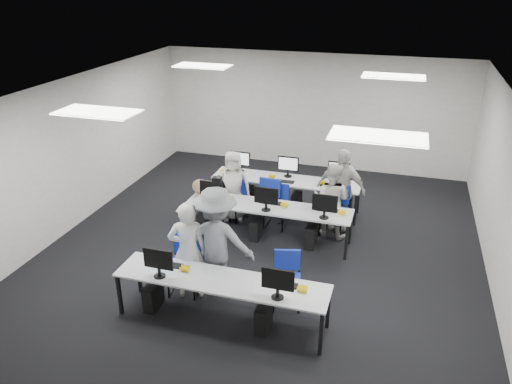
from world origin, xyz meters
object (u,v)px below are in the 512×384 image
(chair_5, at_px, (239,203))
(student_0, at_px, (188,251))
(chair_1, at_px, (286,289))
(student_1, at_px, (331,200))
(chair_4, at_px, (334,219))
(chair_7, at_px, (331,216))
(chair_6, at_px, (273,204))
(desk_mid, at_px, (269,208))
(desk_front, at_px, (221,283))
(photographer, at_px, (217,242))
(chair_0, at_px, (185,274))
(student_3, at_px, (341,189))
(chair_2, at_px, (232,206))
(student_2, at_px, (233,186))
(chair_3, at_px, (276,214))

(chair_5, height_order, student_0, student_0)
(chair_5, relative_size, student_0, 0.49)
(chair_1, xyz_separation_m, student_1, (0.29, 2.48, 0.48))
(chair_1, distance_m, chair_4, 2.61)
(chair_4, bearing_deg, chair_7, 123.20)
(chair_6, relative_size, student_1, 0.65)
(desk_mid, bearing_deg, chair_6, 99.44)
(desk_front, bearing_deg, desk_mid, 90.00)
(desk_mid, relative_size, chair_6, 3.25)
(chair_7, height_order, photographer, photographer)
(chair_0, xyz_separation_m, chair_1, (1.68, 0.11, -0.02))
(chair_1, height_order, student_3, student_3)
(chair_5, xyz_separation_m, student_0, (0.19, -3.03, 0.57))
(chair_1, bearing_deg, student_0, 174.26)
(chair_2, bearing_deg, student_0, -80.04)
(chair_7, bearing_deg, chair_5, -165.90)
(student_1, bearing_deg, chair_4, -109.56)
(chair_0, height_order, chair_7, chair_0)
(chair_2, bearing_deg, desk_front, -68.58)
(chair_0, relative_size, chair_5, 1.18)
(student_0, bearing_deg, student_2, -106.83)
(chair_1, xyz_separation_m, chair_7, (0.26, 2.79, -0.02))
(chair_3, height_order, photographer, photographer)
(desk_mid, distance_m, chair_0, 2.23)
(chair_3, distance_m, chair_5, 0.97)
(chair_5, relative_size, student_2, 0.54)
(photographer, bearing_deg, chair_4, -129.70)
(student_2, height_order, photographer, photographer)
(chair_4, height_order, chair_7, chair_4)
(desk_front, relative_size, chair_1, 3.62)
(chair_6, xyz_separation_m, student_3, (1.40, -0.02, 0.54))
(chair_4, height_order, photographer, photographer)
(chair_3, bearing_deg, chair_6, 116.61)
(desk_mid, height_order, chair_6, chair_6)
(chair_4, relative_size, chair_6, 0.99)
(desk_mid, height_order, student_2, student_2)
(desk_front, relative_size, desk_mid, 1.00)
(chair_6, relative_size, student_3, 0.58)
(student_3, bearing_deg, chair_2, -164.13)
(chair_4, distance_m, student_1, 0.47)
(chair_0, xyz_separation_m, chair_4, (2.04, 2.70, 0.00))
(desk_front, xyz_separation_m, photographer, (-0.33, 0.70, 0.25))
(desk_front, xyz_separation_m, student_0, (-0.73, 0.47, 0.15))
(chair_5, height_order, student_1, student_1)
(chair_4, height_order, chair_5, chair_4)
(chair_3, relative_size, chair_7, 1.08)
(chair_0, relative_size, chair_4, 0.99)
(chair_0, distance_m, chair_7, 3.50)
(photographer, bearing_deg, student_1, -129.66)
(student_0, distance_m, student_1, 3.26)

